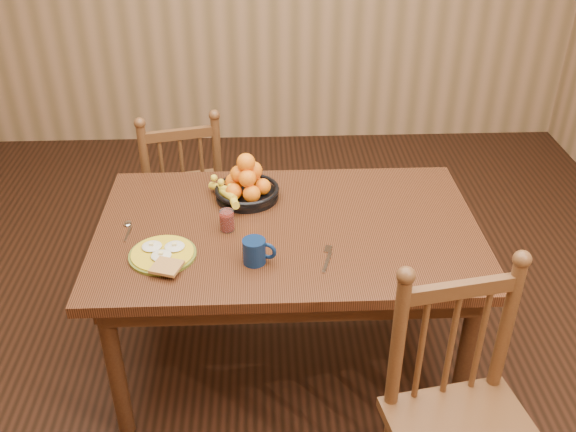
{
  "coord_description": "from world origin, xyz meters",
  "views": [
    {
      "loc": [
        -0.09,
        -2.26,
        2.21
      ],
      "look_at": [
        0.0,
        0.0,
        0.8
      ],
      "focal_mm": 40.0,
      "sensor_mm": 36.0,
      "label": 1
    }
  ],
  "objects_px": {
    "breakfast_plate": "(163,254)",
    "coffee_mug": "(255,251)",
    "chair_far": "(183,194)",
    "fruit_bowl": "(245,186)",
    "dining_table": "(288,243)",
    "chair_near": "(463,425)"
  },
  "relations": [
    {
      "from": "dining_table",
      "to": "coffee_mug",
      "type": "height_order",
      "value": "coffee_mug"
    },
    {
      "from": "coffee_mug",
      "to": "fruit_bowl",
      "type": "xyz_separation_m",
      "value": [
        -0.04,
        0.49,
        0.01
      ]
    },
    {
      "from": "dining_table",
      "to": "chair_far",
      "type": "height_order",
      "value": "chair_far"
    },
    {
      "from": "chair_near",
      "to": "coffee_mug",
      "type": "height_order",
      "value": "chair_near"
    },
    {
      "from": "chair_near",
      "to": "chair_far",
      "type": "bearing_deg",
      "value": 113.29
    },
    {
      "from": "chair_far",
      "to": "chair_near",
      "type": "bearing_deg",
      "value": 110.66
    },
    {
      "from": "chair_far",
      "to": "fruit_bowl",
      "type": "height_order",
      "value": "same"
    },
    {
      "from": "coffee_mug",
      "to": "fruit_bowl",
      "type": "height_order",
      "value": "fruit_bowl"
    },
    {
      "from": "chair_near",
      "to": "fruit_bowl",
      "type": "bearing_deg",
      "value": 113.13
    },
    {
      "from": "chair_far",
      "to": "coffee_mug",
      "type": "bearing_deg",
      "value": 98.68
    },
    {
      "from": "dining_table",
      "to": "fruit_bowl",
      "type": "xyz_separation_m",
      "value": [
        -0.18,
        0.24,
        0.15
      ]
    },
    {
      "from": "chair_near",
      "to": "dining_table",
      "type": "bearing_deg",
      "value": 112.11
    },
    {
      "from": "chair_far",
      "to": "chair_near",
      "type": "height_order",
      "value": "chair_near"
    },
    {
      "from": "chair_far",
      "to": "fruit_bowl",
      "type": "xyz_separation_m",
      "value": [
        0.36,
        -0.54,
        0.34
      ]
    },
    {
      "from": "chair_near",
      "to": "breakfast_plate",
      "type": "bearing_deg",
      "value": 137.51
    },
    {
      "from": "coffee_mug",
      "to": "chair_far",
      "type": "bearing_deg",
      "value": 111.54
    },
    {
      "from": "fruit_bowl",
      "to": "chair_far",
      "type": "bearing_deg",
      "value": 123.84
    },
    {
      "from": "dining_table",
      "to": "fruit_bowl",
      "type": "height_order",
      "value": "fruit_bowl"
    },
    {
      "from": "breakfast_plate",
      "to": "coffee_mug",
      "type": "distance_m",
      "value": 0.37
    },
    {
      "from": "chair_near",
      "to": "fruit_bowl",
      "type": "distance_m",
      "value": 1.35
    },
    {
      "from": "dining_table",
      "to": "breakfast_plate",
      "type": "bearing_deg",
      "value": -158.02
    },
    {
      "from": "dining_table",
      "to": "chair_near",
      "type": "bearing_deg",
      "value": -57.65
    }
  ]
}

